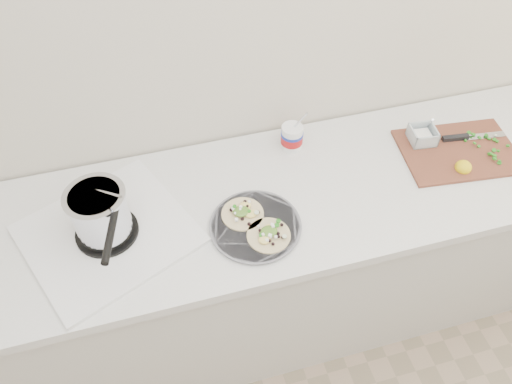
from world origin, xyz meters
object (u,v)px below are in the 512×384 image
object	(u,v)px
stove	(103,220)
taco_plate	(255,224)
tub	(293,135)
cutboard	(457,148)

from	to	relation	value
stove	taco_plate	bearing A→B (deg)	-34.98
tub	stove	bearing A→B (deg)	-161.65
taco_plate	tub	bearing A→B (deg)	54.46
tub	cutboard	bearing A→B (deg)	-17.60
taco_plate	cutboard	size ratio (longest dim) A/B	0.67
stove	cutboard	bearing A→B (deg)	-21.11
cutboard	tub	bearing A→B (deg)	168.64
stove	cutboard	xyz separation A→B (m)	(1.30, 0.05, -0.06)
tub	cutboard	xyz separation A→B (m)	(0.59, -0.19, -0.05)
taco_plate	tub	xyz separation A→B (m)	(0.24, 0.33, 0.05)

